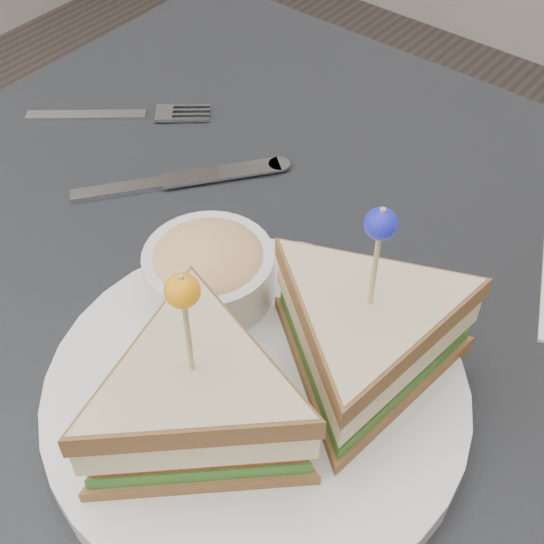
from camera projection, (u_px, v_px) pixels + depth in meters
The scene contains 4 objects.
table at pixel (255, 379), 0.62m from camera, with size 0.80×0.80×0.75m.
plate_meal at pixel (269, 364), 0.48m from camera, with size 0.34×0.34×0.17m.
cutlery_fork at pixel (128, 114), 0.75m from camera, with size 0.15×0.13×0.01m.
cutlery_knife at pixel (172, 181), 0.67m from camera, with size 0.13×0.17×0.01m.
Camera 1 is at (0.24, -0.28, 1.19)m, focal length 50.00 mm.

